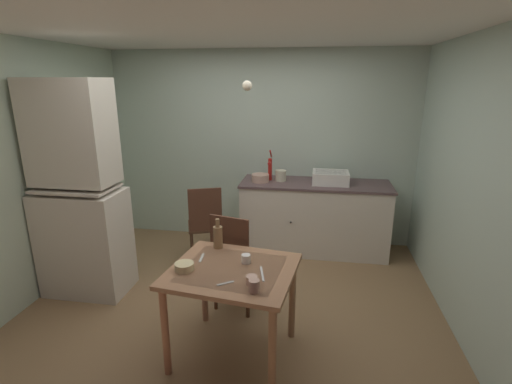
# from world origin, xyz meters

# --- Properties ---
(ground_plane) EXTENTS (4.99, 4.99, 0.00)m
(ground_plane) POSITION_xyz_m (0.00, 0.00, 0.00)
(ground_plane) COLOR olive
(wall_back) EXTENTS (4.09, 0.10, 2.52)m
(wall_back) POSITION_xyz_m (0.00, 1.81, 1.26)
(wall_back) COLOR #B5C9B6
(wall_back) RESTS_ON ground
(wall_left) EXTENTS (0.10, 3.62, 2.52)m
(wall_left) POSITION_xyz_m (-2.05, 0.00, 1.26)
(wall_left) COLOR #B7CDB5
(wall_left) RESTS_ON ground
(wall_right) EXTENTS (0.10, 3.62, 2.52)m
(wall_right) POSITION_xyz_m (2.05, 0.00, 1.26)
(wall_right) COLOR #B0C6B6
(wall_right) RESTS_ON ground
(ceiling_slab) EXTENTS (4.09, 3.62, 0.10)m
(ceiling_slab) POSITION_xyz_m (0.00, 0.00, 2.57)
(ceiling_slab) COLOR white
(hutch_cabinet) EXTENTS (0.83, 0.50, 2.16)m
(hutch_cabinet) POSITION_xyz_m (-1.56, 0.08, 1.01)
(hutch_cabinet) COLOR beige
(hutch_cabinet) RESTS_ON ground
(counter_cabinet) EXTENTS (1.86, 0.64, 0.91)m
(counter_cabinet) POSITION_xyz_m (0.74, 1.44, 0.45)
(counter_cabinet) COLOR beige
(counter_cabinet) RESTS_ON ground
(sink_basin) EXTENTS (0.44, 0.34, 0.15)m
(sink_basin) POSITION_xyz_m (0.92, 1.44, 0.99)
(sink_basin) COLOR white
(sink_basin) RESTS_ON counter_cabinet
(hand_pump) EXTENTS (0.05, 0.27, 0.39)m
(hand_pump) POSITION_xyz_m (0.16, 1.49, 1.08)
(hand_pump) COLOR #B21E19
(hand_pump) RESTS_ON counter_cabinet
(mixing_bowl_counter) EXTENTS (0.22, 0.22, 0.10)m
(mixing_bowl_counter) POSITION_xyz_m (0.06, 1.39, 0.96)
(mixing_bowl_counter) COLOR tan
(mixing_bowl_counter) RESTS_ON counter_cabinet
(stoneware_crock) EXTENTS (0.14, 0.14, 0.14)m
(stoneware_crock) POSITION_xyz_m (0.30, 1.47, 0.98)
(stoneware_crock) COLOR beige
(stoneware_crock) RESTS_ON counter_cabinet
(dining_table) EXTENTS (1.03, 0.93, 0.76)m
(dining_table) POSITION_xyz_m (0.15, -0.64, 0.65)
(dining_table) COLOR #9D6E4C
(dining_table) RESTS_ON ground
(chair_far_side) EXTENTS (0.49, 0.49, 0.98)m
(chair_far_side) POSITION_xyz_m (0.03, -0.01, 0.51)
(chair_far_side) COLOR #4F301D
(chair_far_side) RESTS_ON ground
(chair_by_counter) EXTENTS (0.51, 0.51, 0.97)m
(chair_by_counter) POSITION_xyz_m (-0.53, 0.88, 0.51)
(chair_by_counter) COLOR #4B3322
(chair_by_counter) RESTS_ON ground
(serving_bowl_wide) EXTENTS (0.14, 0.14, 0.06)m
(serving_bowl_wide) POSITION_xyz_m (-0.21, -0.72, 0.79)
(serving_bowl_wide) COLOR beige
(serving_bowl_wide) RESTS_ON dining_table
(mug_tall) EXTENTS (0.08, 0.08, 0.06)m
(mug_tall) POSITION_xyz_m (0.33, -0.84, 0.80)
(mug_tall) COLOR tan
(mug_tall) RESTS_ON dining_table
(teacup_cream) EXTENTS (0.07, 0.07, 0.09)m
(teacup_cream) POSITION_xyz_m (0.36, -0.94, 0.81)
(teacup_cream) COLOR tan
(teacup_cream) RESTS_ON dining_table
(mug_dark) EXTENTS (0.07, 0.07, 0.07)m
(mug_dark) POSITION_xyz_m (0.23, -0.53, 0.80)
(mug_dark) COLOR white
(mug_dark) RESTS_ON dining_table
(glass_bottle) EXTENTS (0.08, 0.08, 0.26)m
(glass_bottle) POSITION_xyz_m (-0.05, -0.30, 0.87)
(glass_bottle) COLOR olive
(glass_bottle) RESTS_ON dining_table
(table_knife) EXTENTS (0.07, 0.22, 0.00)m
(table_knife) POSITION_xyz_m (0.38, -0.69, 0.77)
(table_knife) COLOR silver
(table_knife) RESTS_ON dining_table
(teaspoon_near_bowl) EXTENTS (0.11, 0.09, 0.00)m
(teaspoon_near_bowl) POSITION_xyz_m (0.15, -0.87, 0.77)
(teaspoon_near_bowl) COLOR beige
(teaspoon_near_bowl) RESTS_ON dining_table
(teaspoon_by_cup) EXTENTS (0.03, 0.15, 0.00)m
(teaspoon_by_cup) POSITION_xyz_m (-0.14, -0.51, 0.77)
(teaspoon_by_cup) COLOR beige
(teaspoon_by_cup) RESTS_ON dining_table
(pendant_bulb) EXTENTS (0.08, 0.08, 0.08)m
(pendant_bulb) POSITION_xyz_m (0.17, -0.11, 2.09)
(pendant_bulb) COLOR #F9EFCC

